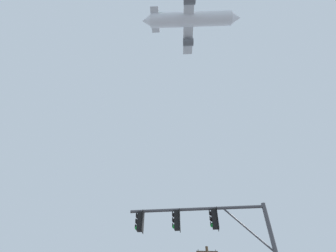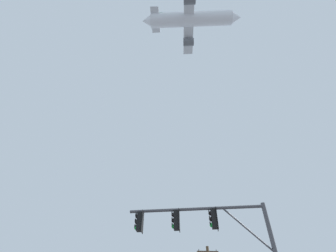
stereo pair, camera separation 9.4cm
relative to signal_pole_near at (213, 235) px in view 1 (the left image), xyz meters
name	(u,v)px [view 1 (the left image)]	position (x,y,z in m)	size (l,w,h in m)	color
signal_pole_near	(213,235)	(0.00, 0.00, 0.00)	(6.64, 1.30, 6.42)	#4C4C51
airplane	(191,20)	(3.56, 12.90, 48.05)	(21.05, 16.26, 5.73)	white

